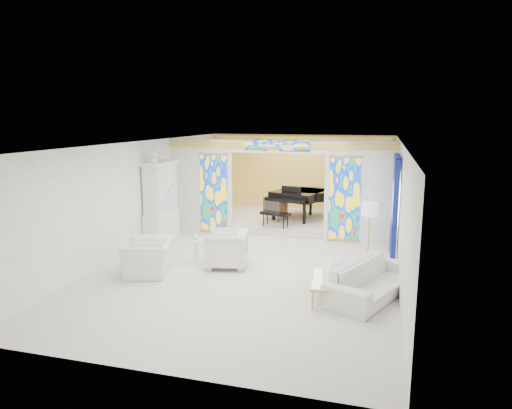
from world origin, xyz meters
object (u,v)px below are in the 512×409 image
(china_cabinet, at_px, (161,203))
(armchair_right, at_px, (226,249))
(grand_piano, at_px, (305,195))
(armchair_left, at_px, (149,257))
(coffee_table, at_px, (327,275))
(tv_console, at_px, (275,205))
(sofa, at_px, (372,280))

(china_cabinet, xyz_separation_m, armchair_right, (2.65, -1.77, -0.71))
(armchair_right, distance_m, grand_piano, 5.43)
(armchair_left, height_order, coffee_table, armchair_left)
(armchair_left, distance_m, tv_console, 5.84)
(china_cabinet, relative_size, tv_console, 3.27)
(armchair_left, xyz_separation_m, armchair_right, (1.59, 0.97, 0.06))
(armchair_right, distance_m, coffee_table, 2.82)
(armchair_left, distance_m, armchair_right, 1.87)
(armchair_right, relative_size, grand_piano, 0.32)
(armchair_left, relative_size, armchair_right, 1.22)
(armchair_left, relative_size, grand_piano, 0.40)
(sofa, height_order, coffee_table, sofa)
(china_cabinet, xyz_separation_m, armchair_left, (1.06, -2.74, -0.77))
(armchair_right, xyz_separation_m, coffee_table, (2.61, -1.08, -0.06))
(grand_piano, relative_size, tv_console, 3.72)
(china_cabinet, height_order, tv_console, china_cabinet)
(grand_piano, bearing_deg, sofa, -50.28)
(china_cabinet, height_order, coffee_table, china_cabinet)
(armchair_left, height_order, grand_piano, grand_piano)
(armchair_left, xyz_separation_m, grand_piano, (2.65, 6.26, 0.58))
(sofa, distance_m, tv_console, 6.55)
(armchair_left, relative_size, tv_console, 1.47)
(tv_console, bearing_deg, armchair_right, -68.03)
(china_cabinet, bearing_deg, sofa, -24.43)
(sofa, bearing_deg, armchair_left, 113.74)
(china_cabinet, relative_size, armchair_right, 2.71)
(grand_piano, height_order, tv_console, grand_piano)
(sofa, distance_m, grand_piano, 6.81)
(coffee_table, relative_size, tv_console, 2.36)
(sofa, relative_size, coffee_table, 1.25)
(china_cabinet, xyz_separation_m, grand_piano, (3.70, 3.52, -0.19))
(sofa, bearing_deg, armchair_right, 98.12)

